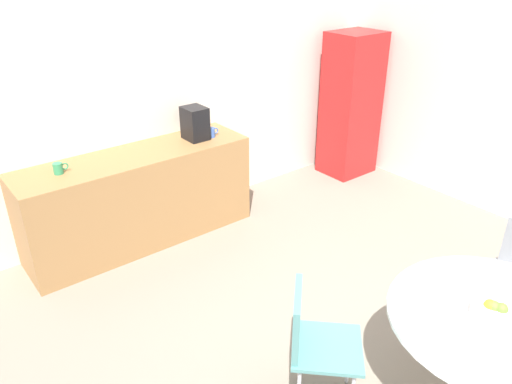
{
  "coord_description": "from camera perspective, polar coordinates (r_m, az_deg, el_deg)",
  "views": [
    {
      "loc": [
        -1.99,
        -1.32,
        2.61
      ],
      "look_at": [
        0.07,
        1.28,
        0.95
      ],
      "focal_mm": 34.7,
      "sensor_mm": 36.0,
      "label": 1
    }
  ],
  "objects": [
    {
      "name": "counter_block",
      "position": [
        4.84,
        -13.27,
        -0.71
      ],
      "size": [
        2.18,
        0.6,
        0.9
      ],
      "primitive_type": "cube",
      "color": "#9E7042",
      "rests_on": "ground_plane"
    },
    {
      "name": "round_table",
      "position": [
        3.22,
        25.89,
        -14.56
      ],
      "size": [
        1.23,
        1.23,
        0.76
      ],
      "color": "silver",
      "rests_on": "ground_plane"
    },
    {
      "name": "coffee_maker",
      "position": [
        4.89,
        -7.05,
        7.87
      ],
      "size": [
        0.2,
        0.24,
        0.32
      ],
      "primitive_type": "cube",
      "color": "black",
      "rests_on": "counter_block"
    },
    {
      "name": "chair_teal",
      "position": [
        3.1,
        6.43,
        -16.09
      ],
      "size": [
        0.59,
        0.59,
        0.83
      ],
      "color": "silver",
      "rests_on": "ground_plane"
    },
    {
      "name": "mug_green",
      "position": [
        4.96,
        -5.18,
        6.87
      ],
      "size": [
        0.13,
        0.08,
        0.09
      ],
      "color": "#3F66BF",
      "rests_on": "counter_block"
    },
    {
      "name": "mug_white",
      "position": [
        4.44,
        -21.82,
        2.55
      ],
      "size": [
        0.13,
        0.08,
        0.09
      ],
      "color": "#338C59",
      "rests_on": "counter_block"
    },
    {
      "name": "locker_cabinet",
      "position": [
        6.22,
        10.87,
        9.8
      ],
      "size": [
        0.6,
        0.5,
        1.73
      ],
      "primitive_type": "cube",
      "color": "#B21E1E",
      "rests_on": "ground_plane"
    },
    {
      "name": "wall_back",
      "position": [
        4.94,
        -13.38,
        10.46
      ],
      "size": [
        6.0,
        0.1,
        2.6
      ],
      "primitive_type": "cube",
      "color": "silver",
      "rests_on": "ground_plane"
    },
    {
      "name": "fruit_bowl",
      "position": [
        3.11,
        25.69,
        -12.25
      ],
      "size": [
        0.24,
        0.24,
        0.11
      ],
      "color": "silver",
      "rests_on": "round_table"
    }
  ]
}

